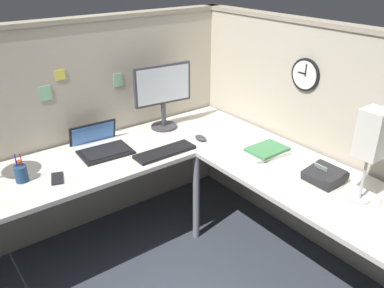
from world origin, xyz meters
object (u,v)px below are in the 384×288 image
object	(u,v)px
book_stack	(265,151)
wall_clock	(306,75)
pen_cup	(21,173)
cell_phone	(57,178)
monitor	(163,92)
keyboard	(165,152)
computer_mouse	(201,138)
office_phone	(325,176)
desk_lamp_paper	(372,137)
laptop	(100,145)

from	to	relation	value
book_stack	wall_clock	distance (m)	0.57
pen_cup	cell_phone	distance (m)	0.21
monitor	keyboard	xyz separation A→B (m)	(-0.24, -0.38, -0.28)
computer_mouse	office_phone	bearing A→B (deg)	-76.26
computer_mouse	desk_lamp_paper	distance (m)	1.22
computer_mouse	book_stack	bearing A→B (deg)	-64.22
laptop	book_stack	size ratio (longest dim) A/B	1.31
pen_cup	wall_clock	world-z (taller)	wall_clock
office_phone	computer_mouse	bearing A→B (deg)	103.74
laptop	computer_mouse	bearing A→B (deg)	-26.06
keyboard	desk_lamp_paper	world-z (taller)	desk_lamp_paper
monitor	office_phone	xyz separation A→B (m)	(0.31, -1.26, -0.26)
keyboard	wall_clock	distance (m)	1.07
cell_phone	office_phone	xyz separation A→B (m)	(1.26, -0.99, 0.03)
pen_cup	office_phone	world-z (taller)	pen_cup
monitor	keyboard	bearing A→B (deg)	-122.70
computer_mouse	wall_clock	bearing A→B (deg)	-41.25
pen_cup	office_phone	xyz separation A→B (m)	(1.43, -1.09, -0.02)
monitor	desk_lamp_paper	bearing A→B (deg)	-78.79
keyboard	pen_cup	world-z (taller)	pen_cup
monitor	pen_cup	bearing A→B (deg)	-171.35
laptop	wall_clock	distance (m)	1.48
keyboard	cell_phone	xyz separation A→B (m)	(-0.71, 0.10, -0.01)
cell_phone	wall_clock	distance (m)	1.72
cell_phone	office_phone	size ratio (longest dim) A/B	0.69
cell_phone	office_phone	distance (m)	1.60
monitor	wall_clock	world-z (taller)	wall_clock
keyboard	pen_cup	bearing A→B (deg)	166.91
monitor	wall_clock	bearing A→B (deg)	-53.21
monitor	computer_mouse	xyz separation A→B (m)	(0.09, -0.35, -0.28)
monitor	office_phone	distance (m)	1.33
laptop	pen_cup	size ratio (longest dim) A/B	2.22
computer_mouse	office_phone	distance (m)	0.94
wall_clock	pen_cup	bearing A→B (deg)	159.69
keyboard	pen_cup	size ratio (longest dim) A/B	2.39
laptop	monitor	bearing A→B (deg)	4.02
monitor	desk_lamp_paper	world-z (taller)	desk_lamp_paper
laptop	desk_lamp_paper	world-z (taller)	desk_lamp_paper
desk_lamp_paper	office_phone	bearing A→B (deg)	87.42
office_phone	book_stack	size ratio (longest dim) A/B	0.68
cell_phone	book_stack	xyz separation A→B (m)	(1.25, -0.52, 0.02)
keyboard	laptop	bearing A→B (deg)	133.18
office_phone	book_stack	bearing A→B (deg)	91.28
laptop	office_phone	xyz separation A→B (m)	(0.87, -1.23, 0.01)
computer_mouse	cell_phone	bearing A→B (deg)	175.62
laptop	desk_lamp_paper	size ratio (longest dim) A/B	0.75
laptop	wall_clock	bearing A→B (deg)	-33.54
pen_cup	laptop	bearing A→B (deg)	13.11
pen_cup	office_phone	size ratio (longest dim) A/B	0.87
laptop	desk_lamp_paper	bearing A→B (deg)	-59.59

